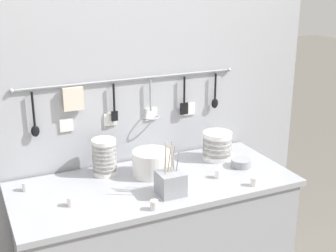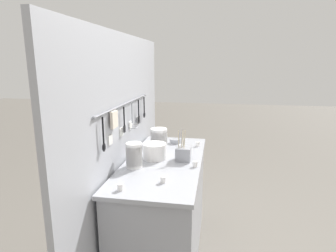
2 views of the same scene
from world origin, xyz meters
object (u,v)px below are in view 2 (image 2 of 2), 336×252
Objects in this scene: plate_stack at (155,151)px; steel_mixing_bowl at (175,141)px; cup_mid_row at (120,187)px; cup_beside_plates at (163,180)px; cup_edge_far at (180,147)px; cutlery_caddy at (183,154)px; bowl_stack_nested_right at (134,155)px; cup_back_right at (195,164)px; cup_edge_near at (198,144)px; bowl_stack_tall_left at (159,136)px.

plate_stack is 0.51m from steel_mixing_bowl.
steel_mixing_bowl is 2.47× the size of cup_mid_row.
cup_mid_row is at bearing 172.48° from plate_stack.
cup_edge_far is at bearing -1.07° from cup_beside_plates.
bowl_stack_nested_right is at bearing 121.23° from cutlery_caddy.
cup_edge_far is 0.48m from cup_back_right.
bowl_stack_nested_right is 0.98× the size of plate_stack.
cup_edge_near is 1.00× the size of cup_edge_far.
plate_stack is (-0.43, -0.05, -0.01)m from bowl_stack_tall_left.
plate_stack is at bearing 149.38° from cup_edge_far.
cup_edge_near is 0.56m from cup_back_right.
cutlery_caddy is at bearing -90.73° from plate_stack.
plate_stack is 0.36m from cup_edge_far.
cup_edge_near is (0.64, -0.45, -0.08)m from bowl_stack_nested_right.
cutlery_caddy is at bearing -9.96° from cup_beside_plates.
plate_stack is at bearing 69.13° from cup_back_right.
bowl_stack_tall_left is at bearing 61.25° from cup_edge_far.
steel_mixing_bowl is (0.72, -0.22, -0.08)m from bowl_stack_nested_right.
cutlery_caddy reaches higher than bowl_stack_tall_left.
bowl_stack_nested_right is at bearing 144.94° from cup_edge_near.
bowl_stack_nested_right reaches higher than bowl_stack_tall_left.
cup_edge_near reaches higher than steel_mixing_bowl.
cup_beside_plates is (-0.47, 0.08, -0.04)m from cutlery_caddy.
cup_beside_plates is (-0.25, -0.28, -0.08)m from bowl_stack_nested_right.
bowl_stack_nested_right is at bearing 152.97° from plate_stack.
bowl_stack_tall_left reaches higher than cup_beside_plates.
cup_beside_plates is (-0.78, 0.01, 0.00)m from cup_edge_far.
cup_edge_far is at bearing 22.06° from cup_back_right.
plate_stack reaches higher than cup_edge_far.
cup_edge_near is at bearing -21.74° from cup_mid_row.
cup_edge_far is (0.53, -0.29, -0.08)m from bowl_stack_nested_right.
cutlery_caddy reaches higher than cup_back_right.
bowl_stack_tall_left is 0.85× the size of bowl_stack_nested_right.
plate_stack is at bearing -27.03° from bowl_stack_nested_right.
cup_edge_near is at bearing -107.68° from steel_mixing_bowl.
cup_beside_plates is (-0.90, 0.17, 0.00)m from cup_edge_near.
cup_edge_near is 1.00× the size of cup_back_right.
bowl_stack_nested_right is 0.49m from cup_back_right.
cup_mid_row is at bearing 158.26° from cup_edge_near.
bowl_stack_tall_left is 0.40m from cup_edge_near.
cup_back_right is 0.67m from cup_mid_row.
cup_back_right is at bearing -110.87° from plate_stack.
plate_stack reaches higher than cup_beside_plates.
bowl_stack_tall_left is 0.27m from cup_edge_far.
cup_edge_far is (0.31, -0.18, -0.04)m from plate_stack.
cup_edge_near is at bearing -35.06° from bowl_stack_nested_right.
cutlery_caddy is 5.95× the size of cup_edge_far.
cup_mid_row is (-1.06, 0.42, 0.00)m from cup_edge_near.
cutlery_caddy is 0.48m from cup_beside_plates.
bowl_stack_nested_right reaches higher than cup_beside_plates.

